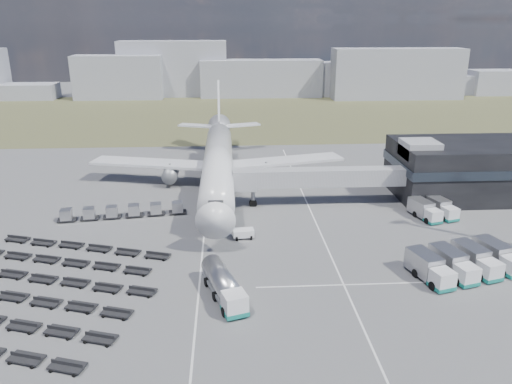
{
  "coord_description": "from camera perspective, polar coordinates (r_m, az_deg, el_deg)",
  "views": [
    {
      "loc": [
        1.78,
        -62.15,
        31.37
      ],
      "look_at": [
        6.48,
        16.42,
        4.0
      ],
      "focal_mm": 35.0,
      "sensor_mm": 36.0,
      "label": 1
    }
  ],
  "objects": [
    {
      "name": "ground",
      "position": [
        69.64,
        -4.56,
        -7.66
      ],
      "size": [
        420.0,
        420.0,
        0.0
      ],
      "primitive_type": "plane",
      "color": "#565659",
      "rests_on": "ground"
    },
    {
      "name": "grass_strip",
      "position": [
        175.0,
        -4.0,
        8.8
      ],
      "size": [
        420.0,
        90.0,
        0.01
      ],
      "primitive_type": "cube",
      "color": "#4D4D2E",
      "rests_on": "ground"
    },
    {
      "name": "lane_markings",
      "position": [
        72.75,
        3.24,
        -6.4
      ],
      "size": [
        47.12,
        110.0,
        0.01
      ],
      "color": "silver",
      "rests_on": "ground"
    },
    {
      "name": "terminal",
      "position": [
        101.06,
        23.81,
        2.53
      ],
      "size": [
        30.4,
        16.4,
        11.0
      ],
      "color": "black",
      "rests_on": "ground"
    },
    {
      "name": "jet_bridge",
      "position": [
        87.81,
        5.99,
        1.63
      ],
      "size": [
        30.3,
        3.8,
        7.05
      ],
      "color": "#939399",
      "rests_on": "ground"
    },
    {
      "name": "airliner",
      "position": [
        98.08,
        -4.35,
        3.7
      ],
      "size": [
        51.59,
        64.53,
        17.62
      ],
      "color": "silver",
      "rests_on": "ground"
    },
    {
      "name": "skyline",
      "position": [
        215.26,
        -3.41,
        13.13
      ],
      "size": [
        306.47,
        25.62,
        24.17
      ],
      "color": "#9697A3",
      "rests_on": "ground"
    },
    {
      "name": "fuel_tanker",
      "position": [
        59.88,
        -3.7,
        -10.59
      ],
      "size": [
        5.71,
        10.76,
        3.38
      ],
      "rotation": [
        0.0,
        0.0,
        0.31
      ],
      "color": "silver",
      "rests_on": "ground"
    },
    {
      "name": "pushback_tug",
      "position": [
        75.46,
        -1.45,
        -4.8
      ],
      "size": [
        3.27,
        2.03,
        1.43
      ],
      "primitive_type": "cube",
      "rotation": [
        0.0,
        0.0,
        0.09
      ],
      "color": "silver",
      "rests_on": "ground"
    },
    {
      "name": "catering_truck",
      "position": [
        104.27,
        -3.14,
        2.56
      ],
      "size": [
        5.15,
        7.44,
        3.16
      ],
      "rotation": [
        0.0,
        0.0,
        0.38
      ],
      "color": "silver",
      "rests_on": "ground"
    },
    {
      "name": "service_trucks_near",
      "position": [
        70.54,
        22.74,
        -7.38
      ],
      "size": [
        14.87,
        10.67,
        2.98
      ],
      "rotation": [
        0.0,
        0.0,
        0.27
      ],
      "color": "silver",
      "rests_on": "ground"
    },
    {
      "name": "service_trucks_far",
      "position": [
        88.09,
        19.57,
        -1.84
      ],
      "size": [
        7.14,
        7.9,
        2.68
      ],
      "rotation": [
        0.0,
        0.0,
        0.27
      ],
      "color": "silver",
      "rests_on": "ground"
    },
    {
      "name": "uld_row",
      "position": [
        85.84,
        -14.96,
        -2.13
      ],
      "size": [
        20.93,
        4.56,
        1.9
      ],
      "rotation": [
        0.0,
        0.0,
        0.13
      ],
      "color": "black",
      "rests_on": "ground"
    },
    {
      "name": "baggage_dollies",
      "position": [
        67.94,
        -24.99,
        -9.91
      ],
      "size": [
        35.65,
        33.06,
        0.81
      ],
      "rotation": [
        0.0,
        0.0,
        -0.3
      ],
      "color": "black",
      "rests_on": "ground"
    }
  ]
}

